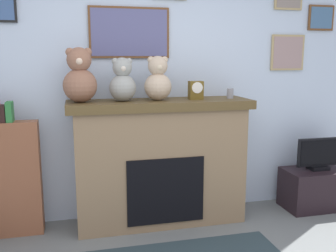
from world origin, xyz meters
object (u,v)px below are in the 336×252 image
Objects in this scene: fireplace at (160,161)px; television at (319,155)px; teddy_bear_brown at (158,81)px; bookshelf at (11,175)px; tv_stand at (317,188)px; teddy_bear_grey at (123,82)px; mantel_clock at (196,90)px; teddy_bear_tan at (80,78)px; candle_jar at (230,93)px.

television is at bearing -2.23° from fireplace.
fireplace is at bearing 37.73° from teddy_bear_brown.
bookshelf reaches higher than tv_stand.
teddy_bear_grey is 0.97× the size of teddy_bear_brown.
mantel_clock is 1.07m from teddy_bear_tan.
teddy_bear_brown is (-1.71, 0.05, 0.80)m from television.
candle_jar is at bearing -1.47° from fireplace.
teddy_bear_grey reaches higher than fireplace.
fireplace is 0.84m from teddy_bear_grey.
teddy_bear_grey is at bearing 178.66° from television.
teddy_bear_brown reaches higher than mantel_clock.
candle_jar is (2.04, -0.05, 0.69)m from bookshelf.
tv_stand is 0.37m from television.
bookshelf is 3.04m from television.
fireplace is 4.21× the size of teddy_bear_brown.
bookshelf is 3.14× the size of teddy_bear_grey.
teddy_bear_brown reaches higher than fireplace.
teddy_bear_tan reaches higher than television.
mantel_clock is (-1.35, 0.05, 1.07)m from tv_stand.
mantel_clock is (-0.35, -0.00, 0.04)m from candle_jar.
tv_stand is at bearing -1.55° from teddy_bear_brown.
mantel_clock is 0.44× the size of teddy_bear_grey.
candle_jar is at bearing 177.24° from television.
teddy_bear_brown is (-0.71, -0.00, 0.13)m from candle_jar.
teddy_bear_tan is at bearing 178.87° from television.
tv_stand is at bearing 90.00° from television.
bookshelf is at bearing 176.92° from teddy_bear_grey.
teddy_bear_tan is at bearing 179.95° from mantel_clock.
bookshelf is at bearing 175.09° from teddy_bear_tan.
tv_stand is (3.04, -0.10, -0.34)m from bookshelf.
bookshelf is 12.75× the size of candle_jar.
candle_jar is 1.05m from teddy_bear_grey.
bookshelf is 1.84m from mantel_clock.
teddy_bear_grey is (-0.35, -0.02, 0.77)m from fireplace.
teddy_bear_brown reaches higher than tv_stand.
tv_stand is at bearing -1.92° from mantel_clock.
teddy_bear_grey reaches higher than bookshelf.
tv_stand is at bearing -2.68° from candle_jar.
teddy_bear_tan is (0.63, -0.05, 0.85)m from bookshelf.
bookshelf is 3.03× the size of teddy_bear_brown.
teddy_bear_brown is at bearing 179.84° from mantel_clock.
teddy_bear_brown is at bearing -0.00° from teddy_bear_grey.
teddy_bear_tan is 0.37m from teddy_bear_grey.
tv_stand is at bearing -1.10° from teddy_bear_tan.
teddy_bear_tan is (-2.41, 0.05, 1.20)m from tv_stand.
teddy_bear_tan is at bearing -4.91° from bookshelf.
television is at bearing -1.98° from mantel_clock.
teddy_bear_tan is at bearing -178.54° from fireplace.
fireplace is at bearing 1.46° from teddy_bear_tan.
teddy_bear_brown is at bearing -142.27° from fireplace.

